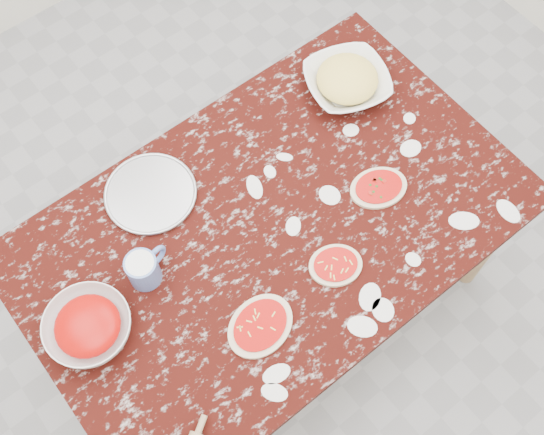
{
  "coord_description": "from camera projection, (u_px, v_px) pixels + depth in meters",
  "views": [
    {
      "loc": [
        -0.57,
        -0.72,
        2.68
      ],
      "look_at": [
        0.0,
        0.0,
        0.8
      ],
      "focal_mm": 44.34,
      "sensor_mm": 36.0,
      "label": 1
    }
  ],
  "objects": [
    {
      "name": "flour_mug",
      "position": [
        144.0,
        269.0,
        2.01
      ],
      "size": [
        0.15,
        0.1,
        0.11
      ],
      "color": "#5874BB",
      "rests_on": "worktable"
    },
    {
      "name": "cheese_bowl",
      "position": [
        347.0,
        83.0,
        2.34
      ],
      "size": [
        0.36,
        0.36,
        0.07
      ],
      "primitive_type": "imported",
      "rotation": [
        0.0,
        0.0,
        -0.32
      ],
      "color": "white",
      "rests_on": "worktable"
    },
    {
      "name": "worktable",
      "position": [
        272.0,
        235.0,
        2.21
      ],
      "size": [
        1.6,
        1.0,
        0.75
      ],
      "color": "black",
      "rests_on": "ground"
    },
    {
      "name": "pizza_mid",
      "position": [
        335.0,
        265.0,
        2.07
      ],
      "size": [
        0.21,
        0.2,
        0.02
      ],
      "color": "beige",
      "rests_on": "worktable"
    },
    {
      "name": "sauce_bowl",
      "position": [
        89.0,
        328.0,
        1.94
      ],
      "size": [
        0.34,
        0.34,
        0.08
      ],
      "primitive_type": "imported",
      "rotation": [
        0.0,
        0.0,
        0.38
      ],
      "color": "white",
      "rests_on": "worktable"
    },
    {
      "name": "pizza_tray",
      "position": [
        151.0,
        194.0,
        2.18
      ],
      "size": [
        0.3,
        0.3,
        0.01
      ],
      "primitive_type": "cylinder",
      "rotation": [
        0.0,
        0.0,
        -0.01
      ],
      "color": "#B2B2B7",
      "rests_on": "worktable"
    },
    {
      "name": "pizza_right",
      "position": [
        378.0,
        188.0,
        2.19
      ],
      "size": [
        0.23,
        0.2,
        0.02
      ],
      "color": "beige",
      "rests_on": "worktable"
    },
    {
      "name": "ground",
      "position": [
        272.0,
        302.0,
        2.81
      ],
      "size": [
        4.0,
        4.0,
        0.0
      ],
      "primitive_type": "plane",
      "color": "gray"
    },
    {
      "name": "pizza_left",
      "position": [
        260.0,
        326.0,
        1.98
      ],
      "size": [
        0.24,
        0.2,
        0.02
      ],
      "color": "beige",
      "rests_on": "worktable"
    }
  ]
}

